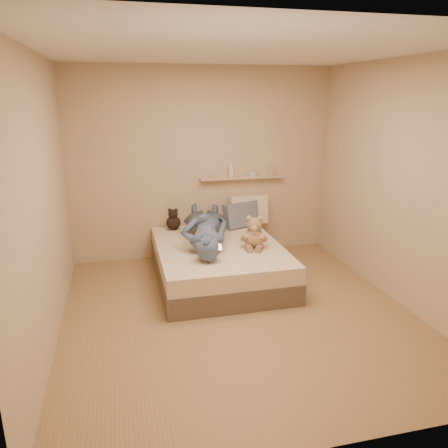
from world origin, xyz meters
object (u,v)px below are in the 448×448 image
object	(u,v)px
person	(205,227)
wall_shelf	(242,178)
bed	(219,262)
pillow_grey	(241,215)
dark_plush	(173,220)
pillow_cream	(248,210)
teddy_bear	(254,235)
game_console	(213,248)

from	to	relation	value
person	wall_shelf	xyz separation A→B (m)	(0.69, 0.75, 0.46)
bed	pillow_grey	xyz separation A→B (m)	(0.48, 0.69, 0.40)
person	wall_shelf	size ratio (longest dim) A/B	1.34
bed	dark_plush	bearing A→B (deg)	120.67
dark_plush	bed	bearing A→B (deg)	-59.33
pillow_grey	wall_shelf	size ratio (longest dim) A/B	0.42
pillow_cream	pillow_grey	world-z (taller)	pillow_cream
person	wall_shelf	world-z (taller)	wall_shelf
teddy_bear	dark_plush	size ratio (longest dim) A/B	1.36
wall_shelf	game_console	bearing A→B (deg)	-116.86
dark_plush	person	xyz separation A→B (m)	(0.32, -0.60, 0.06)
game_console	pillow_grey	size ratio (longest dim) A/B	0.38
teddy_bear	pillow_cream	bearing A→B (deg)	77.23
bed	person	world-z (taller)	person
bed	teddy_bear	bearing A→B (deg)	-28.72
wall_shelf	dark_plush	bearing A→B (deg)	-171.91
dark_plush	wall_shelf	xyz separation A→B (m)	(1.00, 0.14, 0.52)
dark_plush	pillow_cream	distance (m)	1.08
pillow_cream	wall_shelf	bearing A→B (deg)	132.25
dark_plush	wall_shelf	bearing A→B (deg)	8.09
bed	pillow_cream	bearing A→B (deg)	53.16
game_console	dark_plush	world-z (taller)	dark_plush
game_console	dark_plush	distance (m)	1.33
bed	teddy_bear	world-z (taller)	teddy_bear
pillow_cream	wall_shelf	distance (m)	0.46
pillow_grey	person	bearing A→B (deg)	-139.17
bed	pillow_cream	world-z (taller)	pillow_cream
pillow_cream	wall_shelf	size ratio (longest dim) A/B	0.46
pillow_grey	person	distance (m)	0.81
teddy_bear	pillow_cream	distance (m)	1.07
dark_plush	person	size ratio (longest dim) A/B	0.19
bed	game_console	bearing A→B (deg)	-108.79
pillow_cream	person	xyz separation A→B (m)	(-0.76, -0.67, -0.01)
teddy_bear	pillow_cream	size ratio (longest dim) A/B	0.74
pillow_grey	bed	bearing A→B (deg)	-124.55
wall_shelf	pillow_grey	bearing A→B (deg)	-108.87
bed	teddy_bear	size ratio (longest dim) A/B	4.65
dark_plush	pillow_grey	distance (m)	0.93
dark_plush	pillow_grey	xyz separation A→B (m)	(0.93, -0.08, 0.04)
pillow_cream	teddy_bear	bearing A→B (deg)	-102.77
pillow_cream	wall_shelf	xyz separation A→B (m)	(-0.07, 0.08, 0.45)
teddy_bear	bed	bearing A→B (deg)	151.28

